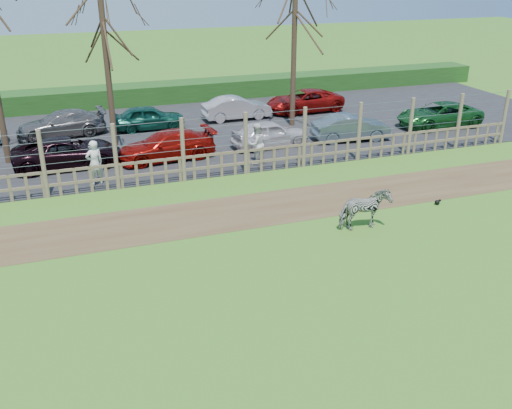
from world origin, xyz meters
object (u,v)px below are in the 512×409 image
object	(u,v)px
car_5	(351,128)
car_9	(61,124)
tree_right	(295,19)
car_10	(149,118)
crow	(437,202)
car_4	(270,134)
tree_mid	(104,36)
car_12	(305,101)
visitor_a	(95,163)
car_2	(67,152)
car_6	(439,115)
visitor_b	(256,144)
car_3	(166,146)
car_11	(237,108)
zebra	(364,210)

from	to	relation	value
car_5	car_9	distance (m)	13.80
tree_right	car_10	world-z (taller)	tree_right
crow	car_4	distance (m)	8.76
tree_mid	car_12	size ratio (longest dim) A/B	1.58
visitor_a	car_10	xyz separation A→B (m)	(3.16, 6.98, -0.26)
crow	car_2	size ratio (longest dim) A/B	0.05
tree_mid	car_6	bearing A→B (deg)	-7.96
visitor_b	car_9	xyz separation A→B (m)	(-7.46, 6.94, -0.26)
car_3	car_5	distance (m)	8.72
tree_mid	car_4	bearing A→B (deg)	-21.01
car_3	car_11	xyz separation A→B (m)	(4.81, 5.35, 0.00)
car_2	car_3	distance (m)	4.01
car_5	car_10	world-z (taller)	same
visitor_a	car_5	xyz separation A→B (m)	(11.81, 2.01, -0.26)
visitor_a	car_6	xyz separation A→B (m)	(17.14, 2.64, -0.26)
tree_right	car_6	bearing A→B (deg)	-21.51
car_6	visitor_a	bearing A→B (deg)	-80.43
visitor_a	tree_mid	bearing A→B (deg)	-119.47
zebra	visitor_a	xyz separation A→B (m)	(-7.63, 6.71, 0.24)
crow	car_5	bearing A→B (deg)	84.46
visitor_b	car_6	distance (m)	10.94
car_9	visitor_a	bearing A→B (deg)	2.47
car_3	car_6	size ratio (longest dim) A/B	0.96
car_9	car_12	world-z (taller)	same
zebra	car_9	bearing A→B (deg)	31.49
car_4	car_5	world-z (taller)	same
tree_mid	crow	bearing A→B (deg)	-47.45
car_3	visitor_b	bearing A→B (deg)	56.00
car_4	car_9	size ratio (longest dim) A/B	0.85
car_6	car_11	xyz separation A→B (m)	(-9.25, 4.78, 0.00)
tree_mid	car_6	distance (m)	16.62
visitor_b	car_3	bearing A→B (deg)	-47.39
zebra	car_6	bearing A→B (deg)	-45.81
car_3	zebra	bearing A→B (deg)	21.68
car_4	car_10	xyz separation A→B (m)	(-4.70, 4.67, 0.00)
car_10	car_9	bearing A→B (deg)	88.26
car_5	car_6	distance (m)	5.37
tree_right	car_12	distance (m)	5.46
car_5	car_9	bearing A→B (deg)	74.66
car_5	car_10	distance (m)	9.97
tree_right	car_3	distance (m)	9.11
visitor_a	visitor_b	distance (m)	6.48
car_4	car_5	bearing A→B (deg)	-100.27
car_2	car_9	xyz separation A→B (m)	(-0.09, 4.69, 0.00)
car_11	car_4	bearing A→B (deg)	178.62
visitor_a	car_12	size ratio (longest dim) A/B	0.40
zebra	car_10	world-z (taller)	zebra
car_2	car_4	xyz separation A→B (m)	(8.76, -0.18, 0.00)
car_3	car_5	world-z (taller)	same
visitor_a	visitor_b	size ratio (longest dim) A/B	1.00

